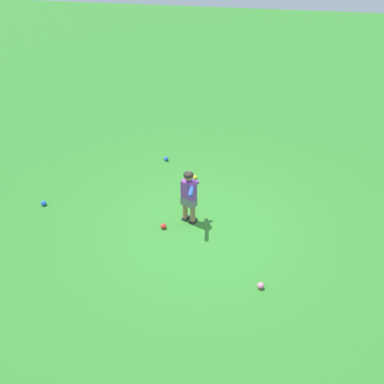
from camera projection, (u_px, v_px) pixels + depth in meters
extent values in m
plane|color=#2D7528|center=(201.00, 226.00, 7.32)|extent=(40.00, 40.00, 0.00)
cube|color=#232328|center=(186.00, 218.00, 7.47)|extent=(0.14, 0.17, 0.05)
cylinder|color=#996B4C|center=(185.00, 210.00, 7.35)|extent=(0.09, 0.09, 0.34)
cube|color=#232328|center=(193.00, 221.00, 7.39)|extent=(0.14, 0.17, 0.05)
cylinder|color=#996B4C|center=(193.00, 214.00, 7.27)|extent=(0.09, 0.09, 0.34)
cube|color=slate|center=(189.00, 201.00, 7.17)|extent=(0.31, 0.24, 0.16)
cube|color=#753899|center=(189.00, 190.00, 7.02)|extent=(0.29, 0.24, 0.34)
sphere|color=#996B4C|center=(189.00, 176.00, 6.86)|extent=(0.17, 0.17, 0.17)
ellipsoid|color=black|center=(188.00, 175.00, 6.84)|extent=(0.23, 0.23, 0.11)
sphere|color=blue|center=(193.00, 182.00, 7.07)|extent=(0.04, 0.04, 0.04)
cylinder|color=black|center=(193.00, 184.00, 6.99)|extent=(0.04, 0.14, 0.05)
cylinder|color=blue|center=(191.00, 190.00, 6.77)|extent=(0.10, 0.35, 0.11)
sphere|color=blue|center=(190.00, 195.00, 6.62)|extent=(0.07, 0.07, 0.07)
cylinder|color=#753899|center=(191.00, 181.00, 7.05)|extent=(0.31, 0.18, 0.14)
cylinder|color=#753899|center=(194.00, 183.00, 7.02)|extent=(0.17, 0.31, 0.14)
sphere|color=blue|center=(44.00, 203.00, 7.80)|extent=(0.10, 0.10, 0.10)
sphere|color=yellow|center=(195.00, 177.00, 8.58)|extent=(0.08, 0.08, 0.08)
sphere|color=pink|center=(261.00, 286.00, 6.09)|extent=(0.10, 0.10, 0.10)
sphere|color=red|center=(163.00, 226.00, 7.24)|extent=(0.10, 0.10, 0.10)
sphere|color=blue|center=(166.00, 159.00, 9.20)|extent=(0.10, 0.10, 0.10)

